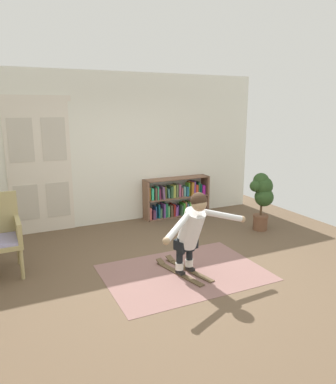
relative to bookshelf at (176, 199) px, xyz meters
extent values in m
plane|color=brown|center=(-1.15, -2.39, -0.37)|extent=(7.20, 7.20, 0.00)
cube|color=white|center=(-1.15, 0.21, 1.08)|extent=(6.00, 0.10, 2.90)
cube|color=silver|center=(-2.92, 0.16, 0.81)|extent=(0.55, 0.04, 2.35)
cube|color=beige|center=(-2.92, 0.14, 1.33)|extent=(0.41, 0.01, 0.76)
cube|color=beige|center=(-2.92, 0.14, 0.22)|extent=(0.41, 0.01, 0.64)
cube|color=silver|center=(-2.37, 0.16, 0.81)|extent=(0.55, 0.04, 2.35)
cube|color=beige|center=(-2.37, 0.14, 1.33)|extent=(0.41, 0.01, 0.76)
cube|color=beige|center=(-2.37, 0.14, 0.22)|extent=(0.41, 0.01, 0.64)
cube|color=silver|center=(-2.65, 0.16, 2.03)|extent=(1.22, 0.04, 0.10)
cube|color=#875F5A|center=(-1.12, -2.47, -0.36)|extent=(2.18, 1.54, 0.01)
cube|color=brown|center=(-0.68, 0.00, 0.04)|extent=(0.04, 0.30, 0.82)
cube|color=brown|center=(0.70, 0.00, 0.04)|extent=(0.04, 0.30, 0.82)
cube|color=brown|center=(0.01, 0.00, -0.36)|extent=(1.39, 0.30, 0.02)
cube|color=brown|center=(0.01, 0.00, 0.04)|extent=(1.39, 0.30, 0.02)
cube|color=brown|center=(0.01, 0.00, 0.44)|extent=(1.39, 0.30, 0.02)
cube|color=#D7645E|center=(-0.63, -0.01, -0.22)|extent=(0.06, 0.19, 0.25)
cube|color=#5B3052|center=(-0.55, -0.02, -0.25)|extent=(0.06, 0.22, 0.18)
cube|color=#275793|center=(-0.49, 0.02, -0.22)|extent=(0.03, 0.17, 0.25)
cube|color=#115866|center=(-0.43, -0.02, -0.20)|extent=(0.03, 0.15, 0.29)
cube|color=#4D7F5A|center=(-0.38, 0.02, -0.25)|extent=(0.05, 0.18, 0.20)
cube|color=purple|center=(-0.31, 0.00, -0.20)|extent=(0.03, 0.23, 0.29)
cube|color=#1E6A45|center=(-0.26, 0.02, -0.20)|extent=(0.05, 0.23, 0.29)
cube|color=#5FB666|center=(-0.21, 0.00, -0.23)|extent=(0.04, 0.19, 0.23)
cube|color=brown|center=(-0.15, -0.01, -0.23)|extent=(0.07, 0.21, 0.24)
cube|color=maroon|center=(-0.09, 0.01, -0.22)|extent=(0.04, 0.23, 0.25)
cube|color=#A555BD|center=(-0.03, -0.02, -0.25)|extent=(0.04, 0.16, 0.20)
cube|color=#573885|center=(0.02, 0.01, -0.24)|extent=(0.03, 0.16, 0.22)
cube|color=#35583C|center=(0.08, -0.02, -0.24)|extent=(0.06, 0.23, 0.22)
cube|color=green|center=(0.14, 0.00, -0.22)|extent=(0.04, 0.23, 0.25)
cube|color=#A26744|center=(0.19, 0.00, -0.21)|extent=(0.04, 0.17, 0.27)
cube|color=#5794B7|center=(0.25, -0.01, -0.23)|extent=(0.03, 0.15, 0.23)
cube|color=#6BC252|center=(0.30, 0.01, -0.22)|extent=(0.05, 0.23, 0.26)
cube|color=#BC4F40|center=(0.36, 0.01, -0.21)|extent=(0.04, 0.16, 0.27)
cube|color=#185788|center=(0.41, -0.01, -0.25)|extent=(0.03, 0.22, 0.20)
cube|color=#634A7E|center=(0.47, -0.01, -0.25)|extent=(0.05, 0.23, 0.19)
cube|color=#3E208A|center=(0.54, 0.01, -0.23)|extent=(0.06, 0.18, 0.24)
cube|color=#7A3479|center=(0.61, 0.00, -0.20)|extent=(0.05, 0.15, 0.30)
cube|color=#925A17|center=(-0.64, 0.00, 0.18)|extent=(0.05, 0.16, 0.26)
cube|color=#35C88B|center=(-0.57, -0.01, 0.17)|extent=(0.05, 0.17, 0.24)
cube|color=brown|center=(-0.50, -0.01, 0.18)|extent=(0.04, 0.21, 0.25)
cube|color=#35AC73|center=(-0.46, -0.01, 0.19)|extent=(0.03, 0.20, 0.27)
cube|color=#772649|center=(-0.41, -0.01, 0.16)|extent=(0.06, 0.14, 0.22)
cube|color=slate|center=(-0.34, -0.01, 0.18)|extent=(0.06, 0.23, 0.26)
cube|color=#4B5421|center=(-0.27, 0.01, 0.18)|extent=(0.04, 0.15, 0.25)
cube|color=teal|center=(-0.20, -0.01, 0.15)|extent=(0.05, 0.14, 0.19)
cube|color=#2A4F30|center=(-0.15, 0.00, 0.18)|extent=(0.06, 0.23, 0.24)
cube|color=#A5B146|center=(-0.08, -0.01, 0.18)|extent=(0.06, 0.15, 0.26)
cube|color=#5B6E45|center=(-0.02, 0.00, 0.19)|extent=(0.04, 0.18, 0.28)
cube|color=#A85680|center=(0.05, 0.00, 0.18)|extent=(0.05, 0.14, 0.26)
cube|color=#AA656B|center=(0.10, 0.02, 0.15)|extent=(0.03, 0.24, 0.19)
cube|color=#67AD9D|center=(0.16, -0.01, 0.16)|extent=(0.04, 0.15, 0.21)
cube|color=#256385|center=(0.22, 0.00, 0.15)|extent=(0.05, 0.20, 0.20)
cube|color=#54AE2F|center=(0.27, 0.01, 0.19)|extent=(0.03, 0.16, 0.27)
cube|color=#AB6822|center=(0.34, 0.00, 0.20)|extent=(0.07, 0.23, 0.29)
cube|color=#763B95|center=(0.40, 0.01, 0.20)|extent=(0.05, 0.18, 0.29)
cube|color=#D54427|center=(0.46, 0.01, 0.16)|extent=(0.06, 0.19, 0.22)
cube|color=#23653F|center=(0.52, 0.02, 0.19)|extent=(0.04, 0.17, 0.27)
cube|color=#0E4F44|center=(0.57, 0.02, 0.17)|extent=(0.03, 0.18, 0.22)
cube|color=#A41E98|center=(0.62, -0.01, 0.15)|extent=(0.06, 0.20, 0.20)
cylinder|color=tan|center=(-3.16, -1.71, -0.16)|extent=(0.05, 0.05, 0.42)
cylinder|color=tan|center=(-3.17, -1.19, -0.16)|extent=(0.05, 0.05, 0.42)
cube|color=tan|center=(-3.15, -1.45, 0.25)|extent=(0.07, 0.56, 0.28)
cylinder|color=brown|center=(1.02, -1.47, -0.22)|extent=(0.26, 0.26, 0.29)
cylinder|color=brown|center=(1.02, -1.47, -0.10)|extent=(0.29, 0.29, 0.04)
cylinder|color=#4C3823|center=(1.02, -1.47, 0.10)|extent=(0.04, 0.04, 0.36)
sphere|color=#294720|center=(1.06, -1.50, 0.27)|extent=(0.35, 0.35, 0.35)
sphere|color=#294720|center=(0.89, -1.44, 0.48)|extent=(0.21, 0.21, 0.21)
sphere|color=#294720|center=(1.03, -1.41, 0.56)|extent=(0.29, 0.29, 0.29)
sphere|color=#294720|center=(1.06, -1.45, 0.46)|extent=(0.35, 0.35, 0.35)
sphere|color=#294720|center=(0.98, -1.36, 0.48)|extent=(0.20, 0.20, 0.20)
cube|color=brown|center=(-1.21, -2.49, -0.35)|extent=(0.30, 0.91, 0.01)
cube|color=brown|center=(-1.31, -2.08, -0.32)|extent=(0.11, 0.13, 0.06)
cube|color=black|center=(-1.20, -2.51, -0.33)|extent=(0.11, 0.14, 0.04)
cube|color=brown|center=(-1.03, -2.45, -0.35)|extent=(0.30, 0.91, 0.01)
cube|color=brown|center=(-1.13, -2.04, -0.32)|extent=(0.11, 0.13, 0.06)
cube|color=black|center=(-1.03, -2.47, -0.33)|extent=(0.11, 0.14, 0.04)
cylinder|color=white|center=(-1.21, -2.49, -0.24)|extent=(0.13, 0.13, 0.10)
cylinder|color=black|center=(-1.21, -2.49, -0.04)|extent=(0.11, 0.11, 0.30)
cylinder|color=black|center=(-1.20, -2.52, 0.07)|extent=(0.13, 0.13, 0.22)
cylinder|color=white|center=(-1.03, -2.45, -0.24)|extent=(0.13, 0.13, 0.10)
cylinder|color=black|center=(-1.03, -2.45, -0.04)|extent=(0.11, 0.11, 0.30)
cylinder|color=black|center=(-1.03, -2.48, 0.07)|extent=(0.13, 0.13, 0.22)
cube|color=black|center=(-1.11, -2.50, 0.07)|extent=(0.33, 0.24, 0.14)
cylinder|color=silver|center=(-1.09, -2.59, 0.31)|extent=(0.37, 0.50, 0.59)
sphere|color=tan|center=(-1.06, -2.74, 0.69)|extent=(0.24, 0.24, 0.20)
sphere|color=#382619|center=(-1.06, -2.73, 0.73)|extent=(0.25, 0.25, 0.21)
cylinder|color=silver|center=(-1.44, -2.88, 0.46)|extent=(0.51, 0.41, 0.22)
sphere|color=tan|center=(-1.67, -3.05, 0.39)|extent=(0.11, 0.11, 0.09)
cylinder|color=silver|center=(-0.65, -2.69, 0.46)|extent=(0.59, 0.18, 0.22)
sphere|color=tan|center=(-0.37, -2.74, 0.39)|extent=(0.11, 0.11, 0.09)
camera|label=1|loc=(-3.32, -6.57, 1.88)|focal=33.85mm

